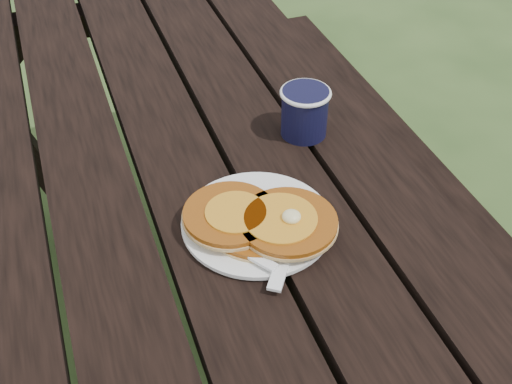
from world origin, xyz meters
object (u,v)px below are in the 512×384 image
object	(u,v)px
picnic_table	(181,268)
pancake_stack	(261,220)
coffee_cup	(305,109)
plate	(257,223)

from	to	relation	value
picnic_table	pancake_stack	world-z (taller)	pancake_stack
picnic_table	pancake_stack	distance (m)	0.52
pancake_stack	coffee_cup	size ratio (longest dim) A/B	2.43
picnic_table	coffee_cup	xyz separation A→B (m)	(0.23, -0.10, 0.43)
pancake_stack	coffee_cup	bearing A→B (deg)	53.18
picnic_table	coffee_cup	bearing A→B (deg)	-24.10
pancake_stack	coffee_cup	xyz separation A→B (m)	(0.16, 0.21, 0.03)
plate	coffee_cup	size ratio (longest dim) A/B	2.48
picnic_table	coffee_cup	distance (m)	0.50
picnic_table	plate	distance (m)	0.50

